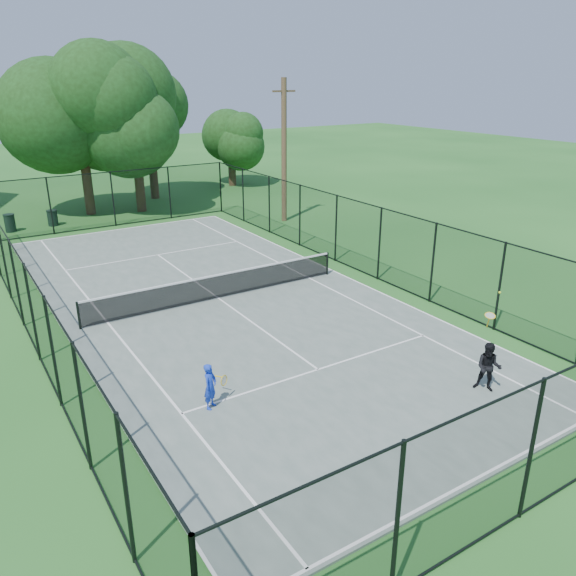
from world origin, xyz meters
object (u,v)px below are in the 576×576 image
player_blue (210,386)px  player_black (489,367)px  tennis_net (218,285)px  utility_pole (284,151)px  trash_bin_left (10,223)px  trash_bin_right (53,218)px

player_blue → player_black: 7.19m
player_blue → tennis_net: bearing=62.8°
tennis_net → utility_pole: bearing=46.5°
tennis_net → trash_bin_left: 15.61m
trash_bin_right → player_blue: size_ratio=0.73×
tennis_net → utility_pole: size_ratio=1.30×
trash_bin_left → trash_bin_right: 2.19m
trash_bin_right → player_black: 25.31m
utility_pole → player_black: (-5.42, -18.66, -3.19)m
player_blue → utility_pole: bearing=52.5°
tennis_net → trash_bin_left: tennis_net is taller
trash_bin_left → trash_bin_right: (2.18, 0.17, -0.04)m
tennis_net → player_blue: 7.33m
trash_bin_right → utility_pole: size_ratio=0.11×
player_blue → player_black: player_black is taller
tennis_net → trash_bin_right: size_ratio=11.55×
tennis_net → player_blue: size_ratio=8.40×
trash_bin_left → trash_bin_right: bearing=4.4°
tennis_net → player_black: size_ratio=3.92×
tennis_net → trash_bin_right: 15.20m
utility_pole → player_black: utility_pole is taller
trash_bin_left → player_black: 25.75m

